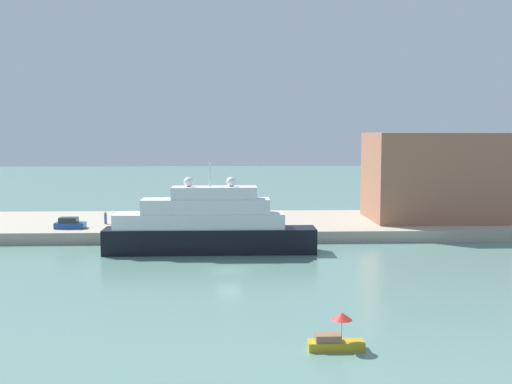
# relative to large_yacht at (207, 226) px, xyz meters

# --- Properties ---
(ground) EXTENTS (400.00, 400.00, 0.00)m
(ground) POSITION_rel_large_yacht_xyz_m (2.63, -9.99, -3.20)
(ground) COLOR slate
(quay_dock) EXTENTS (110.00, 22.51, 1.53)m
(quay_dock) POSITION_rel_large_yacht_xyz_m (2.63, 17.27, -2.43)
(quay_dock) COLOR #ADA38E
(quay_dock) RESTS_ON ground
(large_yacht) EXTENTS (25.40, 4.25, 11.13)m
(large_yacht) POSITION_rel_large_yacht_xyz_m (0.00, 0.00, 0.00)
(large_yacht) COLOR black
(large_yacht) RESTS_ON ground
(small_motorboat) EXTENTS (3.76, 1.43, 2.54)m
(small_motorboat) POSITION_rel_large_yacht_xyz_m (9.92, -34.62, -2.37)
(small_motorboat) COLOR #B7991E
(small_motorboat) RESTS_ON ground
(harbor_building) EXTENTS (18.79, 13.65, 12.85)m
(harbor_building) POSITION_rel_large_yacht_xyz_m (32.78, 17.15, 4.76)
(harbor_building) COLOR #9E664C
(harbor_building) RESTS_ON quay_dock
(parked_car) EXTENTS (3.98, 1.89, 1.50)m
(parked_car) POSITION_rel_large_yacht_xyz_m (-18.95, 10.06, -1.02)
(parked_car) COLOR #1E4C99
(parked_car) RESTS_ON quay_dock
(person_figure) EXTENTS (0.36, 0.36, 1.76)m
(person_figure) POSITION_rel_large_yacht_xyz_m (-14.91, 13.98, -0.85)
(person_figure) COLOR #334C8C
(person_figure) RESTS_ON quay_dock
(mooring_bollard) EXTENTS (0.53, 0.53, 0.76)m
(mooring_bollard) POSITION_rel_large_yacht_xyz_m (1.85, 7.77, -1.29)
(mooring_bollard) COLOR black
(mooring_bollard) RESTS_ON quay_dock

